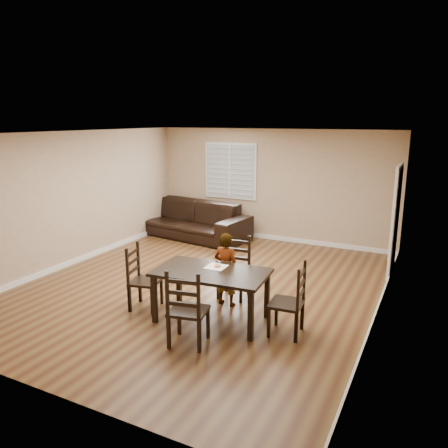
{
  "coord_description": "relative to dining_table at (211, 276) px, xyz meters",
  "views": [
    {
      "loc": [
        3.65,
        -6.42,
        2.95
      ],
      "look_at": [
        0.08,
        0.72,
        1.0
      ],
      "focal_mm": 35.0,
      "sensor_mm": 36.0,
      "label": 1
    }
  ],
  "objects": [
    {
      "name": "napkin",
      "position": [
        -0.01,
        0.18,
        0.09
      ],
      "size": [
        0.3,
        0.3,
        0.0
      ],
      "primitive_type": "cube",
      "rotation": [
        0.0,
        0.0,
        0.03
      ],
      "color": "white",
      "rests_on": "dining_table"
    },
    {
      "name": "sofa",
      "position": [
        -2.71,
        3.93,
        -0.24
      ],
      "size": [
        3.21,
        1.63,
        0.9
      ],
      "primitive_type": "imported",
      "rotation": [
        0.0,
        0.0,
        -0.14
      ],
      "color": "black",
      "rests_on": "ground"
    },
    {
      "name": "dining_table",
      "position": [
        0.0,
        0.0,
        0.0
      ],
      "size": [
        1.72,
        1.05,
        0.77
      ],
      "rotation": [
        0.0,
        0.0,
        0.08
      ],
      "color": "black",
      "rests_on": "ground"
    },
    {
      "name": "room",
      "position": [
        -0.75,
        1.29,
        1.12
      ],
      "size": [
        6.04,
        7.04,
        2.72
      ],
      "color": "tan",
      "rests_on": "ground"
    },
    {
      "name": "ground",
      "position": [
        -0.79,
        1.11,
        -0.69
      ],
      "size": [
        7.0,
        7.0,
        0.0
      ],
      "primitive_type": "plane",
      "color": "brown",
      "rests_on": "ground"
    },
    {
      "name": "chair_near",
      "position": [
        -0.08,
        1.05,
        -0.21
      ],
      "size": [
        0.49,
        0.47,
        1.04
      ],
      "rotation": [
        0.0,
        0.0,
        0.06
      ],
      "color": "black",
      "rests_on": "ground"
    },
    {
      "name": "chair_left",
      "position": [
        -1.25,
        -0.12,
        -0.22
      ],
      "size": [
        0.53,
        0.55,
        1.03
      ],
      "rotation": [
        0.0,
        0.0,
        1.8
      ],
      "color": "black",
      "rests_on": "ground"
    },
    {
      "name": "chair_far",
      "position": [
        0.09,
        -0.88,
        -0.2
      ],
      "size": [
        0.57,
        0.54,
        1.08
      ],
      "rotation": [
        0.0,
        0.0,
        3.35
      ],
      "color": "black",
      "rests_on": "ground"
    },
    {
      "name": "donut",
      "position": [
        0.01,
        0.19,
        0.11
      ],
      "size": [
        0.1,
        0.1,
        0.04
      ],
      "color": "#D48B4C",
      "rests_on": "napkin"
    },
    {
      "name": "child",
      "position": [
        -0.05,
        0.6,
        -0.08
      ],
      "size": [
        0.46,
        0.32,
        1.2
      ],
      "primitive_type": "imported",
      "rotation": [
        0.0,
        0.0,
        3.07
      ],
      "color": "gray",
      "rests_on": "ground"
    },
    {
      "name": "chair_right",
      "position": [
        1.26,
        0.1,
        -0.21
      ],
      "size": [
        0.48,
        0.5,
        1.04
      ],
      "rotation": [
        0.0,
        0.0,
        -1.48
      ],
      "color": "black",
      "rests_on": "ground"
    }
  ]
}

